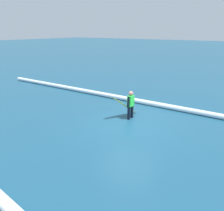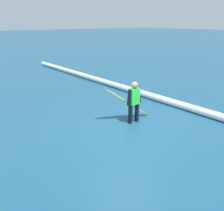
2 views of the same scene
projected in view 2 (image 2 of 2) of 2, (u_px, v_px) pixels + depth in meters
The scene contains 4 objects.
ground_plane at pixel (126, 130), 7.29m from camera, with size 176.59×176.59×0.00m, color navy.
surfer at pixel (134, 100), 7.58m from camera, with size 0.22×0.59×1.38m.
surfboard at pixel (127, 102), 7.89m from camera, with size 0.56×1.73×1.24m.
wave_crest_foreground at pixel (146, 94), 10.34m from camera, with size 0.27×0.27×21.06m, color white.
Camera 2 is at (-4.98, 4.36, 3.17)m, focal length 37.74 mm.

